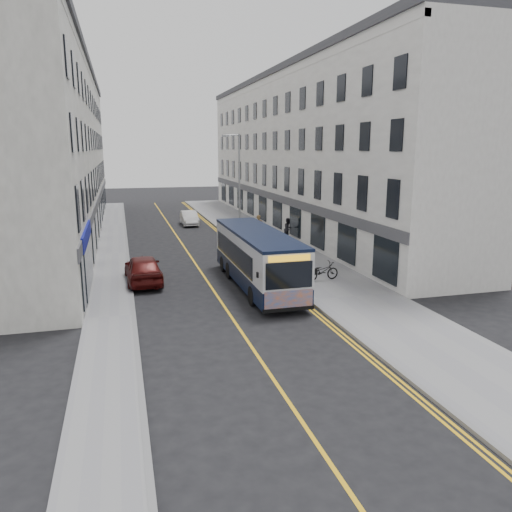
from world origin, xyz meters
TOP-DOWN VIEW (x-y plane):
  - ground at (0.00, 0.00)m, footprint 140.00×140.00m
  - pavement_east at (6.25, 12.00)m, footprint 4.50×64.00m
  - pavement_west at (-5.00, 12.00)m, footprint 2.00×64.00m
  - kerb_east at (4.00, 12.00)m, footprint 0.18×64.00m
  - kerb_west at (-4.00, 12.00)m, footprint 0.18×64.00m
  - road_centre_line at (0.00, 12.00)m, footprint 0.12×64.00m
  - road_dbl_yellow_inner at (3.55, 12.00)m, footprint 0.10×64.00m
  - road_dbl_yellow_outer at (3.75, 12.00)m, footprint 0.10×64.00m
  - terrace_east at (11.50, 21.00)m, footprint 6.00×46.00m
  - terrace_west at (-9.00, 21.00)m, footprint 6.00×46.00m
  - streetlamp at (4.17, 14.00)m, footprint 1.32×0.18m
  - city_bus at (2.30, 1.98)m, footprint 2.34×10.00m
  - bicycle at (5.87, 1.90)m, footprint 1.95×0.88m
  - pedestrian_near at (5.87, 14.47)m, footprint 0.76×0.58m
  - pedestrian_far at (7.98, 13.66)m, footprint 1.03×0.99m
  - car_white at (1.80, 23.90)m, footprint 1.42×3.96m
  - car_maroon at (-3.31, 4.28)m, footprint 1.98×4.57m

SIDE VIEW (x-z plane):
  - ground at x=0.00m, z-range 0.00..0.00m
  - road_centre_line at x=0.00m, z-range 0.00..0.01m
  - road_dbl_yellow_inner at x=3.55m, z-range 0.00..0.01m
  - road_dbl_yellow_outer at x=3.75m, z-range 0.00..0.01m
  - pavement_east at x=6.25m, z-range 0.00..0.12m
  - pavement_west at x=-5.00m, z-range 0.00..0.12m
  - kerb_east at x=4.00m, z-range 0.00..0.13m
  - kerb_west at x=-4.00m, z-range 0.00..0.13m
  - bicycle at x=5.87m, z-range 0.12..1.11m
  - car_white at x=1.80m, z-range 0.00..1.30m
  - car_maroon at x=-3.31m, z-range 0.00..1.53m
  - pedestrian_far at x=7.98m, z-range 0.12..1.79m
  - pedestrian_near at x=5.87m, z-range 0.12..1.99m
  - city_bus at x=2.30m, z-range 0.14..3.04m
  - streetlamp at x=4.17m, z-range 0.38..8.38m
  - terrace_east at x=11.50m, z-range 0.00..13.00m
  - terrace_west at x=-9.00m, z-range 0.00..13.00m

